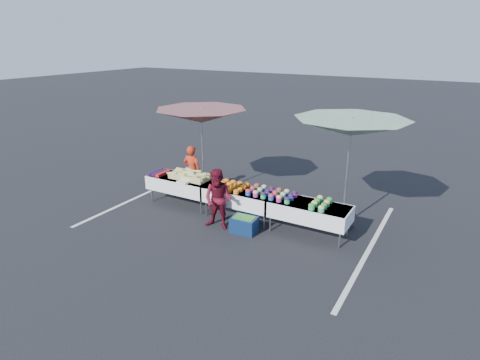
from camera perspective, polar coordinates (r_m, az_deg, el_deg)
The scene contains 17 objects.
ground at distance 10.13m, azimuth 0.00°, elevation -5.34°, with size 80.00×80.00×0.00m, color black.
stripe_left at distance 11.92m, azimuth -13.46°, elevation -1.95°, with size 0.10×5.00×0.00m, color silver.
stripe_right at distance 9.13m, azimuth 17.91°, elevation -9.30°, with size 0.10×5.00×0.00m, color silver.
table_left at distance 10.85m, azimuth -8.27°, elevation -0.48°, with size 1.86×0.81×0.75m.
table_center at distance 9.90m, azimuth 0.00°, elevation -2.27°, with size 1.86×0.81×0.75m.
table_right at distance 9.20m, azimuth 9.79°, elevation -4.32°, with size 1.86×0.81×0.75m.
berry_punnets at distance 11.17m, azimuth -11.38°, elevation 1.05°, with size 0.40×0.54×0.08m.
corn_pile at distance 10.65m, azimuth -7.09°, elevation 0.65°, with size 1.16×0.57×0.26m.
plastic_bags at distance 10.39m, azimuth -8.02°, elevation -0.27°, with size 0.30×0.25×0.05m, color white.
carrot_bowls at distance 9.93m, azimuth -1.28°, elevation -0.86°, with size 0.75×0.69×0.11m.
potato_cups at distance 9.44m, azimuth 4.48°, elevation -1.83°, with size 1.14×0.58×0.16m.
bean_baskets at distance 9.02m, azimuth 11.40°, elevation -3.27°, with size 0.36×0.68×0.15m.
vendor at distance 11.41m, azimuth -6.82°, elevation 1.36°, with size 0.53×0.35×1.45m, color #B82C15.
customer at distance 9.32m, azimuth -3.12°, elevation -2.78°, with size 0.70×0.55×1.45m, color #5E0E1D.
umbrella_left at distance 10.86m, azimuth -5.52°, elevation 8.98°, with size 3.03×3.03×2.52m.
umbrella_right at distance 9.23m, azimuth 15.52°, elevation 7.12°, with size 3.02×3.02×2.63m.
storage_bin at distance 9.32m, azimuth 0.59°, elevation -6.33°, with size 0.61×0.46×0.38m.
Camera 1 is at (4.59, -7.96, 4.27)m, focal length 30.00 mm.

